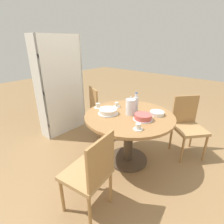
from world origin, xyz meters
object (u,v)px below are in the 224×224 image
chair_a (91,173)px  cup_a (138,127)px  coffee_pot (130,106)px  cup_b (117,105)px  cake_main (108,111)px  chair_b (188,125)px  cake_second (143,117)px  cup_c (98,106)px  chair_c (101,110)px  water_bottle (136,104)px  bookshelf (61,87)px

chair_a → cup_a: 0.71m
coffee_pot → cup_a: 0.45m
cup_a → cup_b: size_ratio=1.00×
chair_a → coffee_pot: coffee_pot is taller
chair_a → cake_main: (0.76, 0.45, 0.29)m
chair_b → cake_second: size_ratio=3.67×
coffee_pot → cup_c: coffee_pot is taller
chair_c → cup_c: 0.64m
chair_a → chair_b: same height
chair_a → cup_b: 1.20m
chair_b → cup_b: (-0.64, 0.88, 0.28)m
cake_second → cup_b: size_ratio=2.21×
chair_b → water_bottle: (-0.61, 0.56, 0.37)m
chair_a → water_bottle: bearing=-177.8°
chair_c → chair_a: bearing=155.7°
cup_a → cup_b: 0.75m
chair_a → cup_a: chair_a is taller
bookshelf → water_bottle: size_ratio=6.31×
chair_a → cake_second: size_ratio=3.67×
coffee_pot → cake_main: bearing=127.3°
chair_b → chair_c: same height
chair_b → cup_c: (-0.85, 1.07, 0.28)m
bookshelf → chair_a: bearing=62.6°
chair_a → cup_a: bearing=161.3°
bookshelf → cake_second: size_ratio=7.19×
bookshelf → cup_a: bearing=82.0°
cake_main → cup_a: 0.58m
bookshelf → chair_b: bearing=110.3°
chair_b → chair_c: (-0.42, 1.44, 0.00)m
chair_a → bookshelf: bookshelf is taller
cake_main → cake_second: (0.14, -0.47, 0.00)m
chair_c → water_bottle: bearing=-167.4°
cake_second → cup_a: size_ratio=2.21×
chair_b → cake_main: size_ratio=3.28×
cake_second → cup_a: cake_second is taller
bookshelf → water_bottle: bookshelf is taller
cake_main → cup_a: bearing=-101.9°
chair_b → bookshelf: 2.27m
chair_c → bookshelf: bearing=53.8°
chair_c → water_bottle: water_bottle is taller
cup_a → cake_main: bearing=78.1°
cake_main → cake_second: size_ratio=1.12×
cup_a → cup_b: same height
chair_a → chair_b: bearing=159.3°
chair_b → cup_c: chair_b is taller
water_bottle → cup_b: size_ratio=2.51×
cake_second → cup_c: (-0.08, 0.73, -0.01)m
chair_c → cup_a: size_ratio=8.09×
coffee_pot → cup_b: size_ratio=2.27×
cup_b → coffee_pot: bearing=-107.0°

